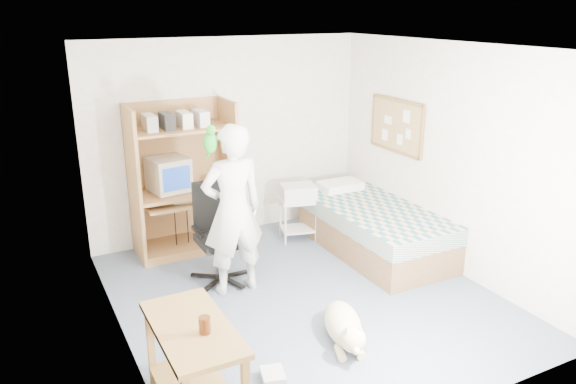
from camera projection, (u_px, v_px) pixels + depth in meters
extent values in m
plane|color=#4B5966|center=(304.00, 296.00, 5.78)|extent=(4.00, 4.00, 0.00)
cube|color=beige|center=(229.00, 139.00, 7.08)|extent=(3.60, 0.02, 2.50)
cube|color=beige|center=(448.00, 158.00, 6.17)|extent=(0.02, 4.00, 2.50)
cube|color=beige|center=(114.00, 210.00, 4.61)|extent=(0.02, 4.00, 2.50)
cube|color=white|center=(307.00, 46.00, 5.00)|extent=(3.60, 4.00, 0.02)
cube|color=brown|center=(134.00, 186.00, 6.38)|extent=(0.04, 0.60, 1.80)
cube|color=brown|center=(229.00, 173.00, 6.88)|extent=(0.04, 0.60, 1.80)
cube|color=brown|center=(176.00, 173.00, 6.87)|extent=(1.20, 0.02, 1.80)
cube|color=brown|center=(184.00, 192.00, 6.68)|extent=(1.12, 0.60, 0.04)
cube|color=brown|center=(187.00, 202.00, 6.64)|extent=(1.00, 0.50, 0.03)
cube|color=brown|center=(181.00, 129.00, 6.44)|extent=(1.12, 0.55, 0.03)
cube|color=brown|center=(188.00, 245.00, 6.90)|extent=(1.12, 0.60, 0.10)
cube|color=brown|center=(374.00, 237.00, 6.80)|extent=(1.00, 2.00, 0.36)
cube|color=#2A6470|center=(375.00, 216.00, 6.71)|extent=(1.02, 2.02, 0.20)
cube|color=white|center=(340.00, 186.00, 7.34)|extent=(0.55, 0.35, 0.12)
cube|color=brown|center=(192.00, 328.00, 3.87)|extent=(0.50, 1.00, 0.04)
cube|color=brown|center=(151.00, 350.00, 4.28)|extent=(0.05, 0.05, 0.70)
cube|color=brown|center=(201.00, 336.00, 4.45)|extent=(0.05, 0.05, 0.70)
cube|color=olive|center=(397.00, 126.00, 6.86)|extent=(0.03, 0.90, 0.60)
cube|color=brown|center=(398.00, 100.00, 6.76)|extent=(0.04, 0.94, 0.04)
cube|color=brown|center=(395.00, 150.00, 6.95)|extent=(0.04, 0.94, 0.04)
cylinder|color=black|center=(222.00, 277.00, 6.10)|extent=(0.60, 0.60, 0.06)
cylinder|color=black|center=(222.00, 261.00, 6.04)|extent=(0.06, 0.06, 0.40)
cube|color=black|center=(221.00, 241.00, 5.97)|extent=(0.46, 0.46, 0.08)
cube|color=black|center=(212.00, 205.00, 6.06)|extent=(0.42, 0.06, 0.55)
cube|color=black|center=(198.00, 232.00, 5.81)|extent=(0.04, 0.30, 0.04)
cube|color=black|center=(242.00, 223.00, 6.03)|extent=(0.04, 0.30, 0.04)
imported|color=silver|center=(233.00, 210.00, 5.65)|extent=(0.65, 0.43, 1.78)
ellipsoid|color=#188213|center=(210.00, 142.00, 5.35)|extent=(0.13, 0.13, 0.21)
sphere|color=#188213|center=(211.00, 130.00, 5.27)|extent=(0.09, 0.09, 0.09)
cone|color=orange|center=(213.00, 131.00, 5.24)|extent=(0.04, 0.04, 0.04)
cylinder|color=#188213|center=(209.00, 154.00, 5.43)|extent=(0.03, 0.14, 0.13)
ellipsoid|color=tan|center=(343.00, 324.00, 5.01)|extent=(0.51, 0.72, 0.30)
sphere|color=tan|center=(353.00, 339.00, 4.64)|extent=(0.22, 0.22, 0.22)
cone|color=tan|center=(347.00, 330.00, 4.59)|extent=(0.06, 0.06, 0.08)
cone|color=tan|center=(360.00, 330.00, 4.60)|extent=(0.06, 0.06, 0.08)
ellipsoid|color=tan|center=(356.00, 350.00, 4.57)|extent=(0.11, 0.14, 0.07)
cylinder|color=tan|center=(335.00, 309.00, 5.35)|extent=(0.12, 0.21, 0.10)
cube|color=silver|center=(298.00, 200.00, 7.05)|extent=(0.53, 0.46, 0.04)
cube|color=silver|center=(298.00, 229.00, 7.17)|extent=(0.48, 0.42, 0.03)
cylinder|color=silver|center=(290.00, 226.00, 6.91)|extent=(0.03, 0.03, 0.52)
cylinder|color=silver|center=(318.00, 221.00, 7.09)|extent=(0.03, 0.03, 0.52)
cylinder|color=silver|center=(279.00, 218.00, 7.17)|extent=(0.03, 0.03, 0.52)
cylinder|color=silver|center=(306.00, 213.00, 7.35)|extent=(0.03, 0.03, 0.52)
cube|color=beige|center=(298.00, 192.00, 7.01)|extent=(0.49, 0.42, 0.18)
cube|color=beige|center=(168.00, 174.00, 6.58)|extent=(0.48, 0.50, 0.40)
cube|color=navy|center=(177.00, 179.00, 6.41)|extent=(0.33, 0.07, 0.27)
cube|color=beige|center=(192.00, 200.00, 6.62)|extent=(0.47, 0.21, 0.03)
cylinder|color=yellow|center=(216.00, 182.00, 6.78)|extent=(0.08, 0.08, 0.12)
cylinder|color=#3D1B09|center=(205.00, 325.00, 3.76)|extent=(0.08, 0.08, 0.12)
cube|color=#AAA9A5|center=(273.00, 376.00, 4.46)|extent=(0.23, 0.26, 0.08)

